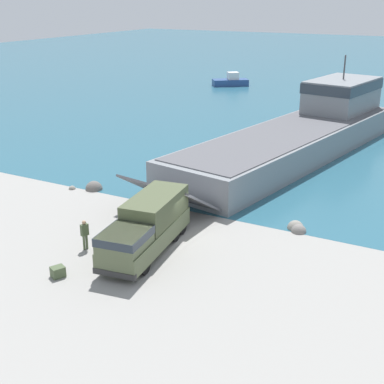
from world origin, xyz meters
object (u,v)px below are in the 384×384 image
object	(u,v)px
moored_boat_a	(231,81)
soldier_on_ramp	(85,233)
cargo_crate	(58,272)
landing_craft	(304,130)
military_truck	(146,226)

from	to	relation	value
moored_boat_a	soldier_on_ramp	bearing A→B (deg)	159.90
soldier_on_ramp	cargo_crate	bearing A→B (deg)	-57.03
cargo_crate	landing_craft	bearing A→B (deg)	82.36
soldier_on_ramp	moored_boat_a	size ratio (longest dim) A/B	0.30
landing_craft	moored_boat_a	distance (m)	39.39
soldier_on_ramp	cargo_crate	distance (m)	3.45
military_truck	cargo_crate	bearing A→B (deg)	-35.19
soldier_on_ramp	moored_boat_a	world-z (taller)	moored_boat_a
landing_craft	soldier_on_ramp	xyz separation A→B (m)	(-4.78, -26.34, -1.02)
cargo_crate	soldier_on_ramp	bearing A→B (deg)	103.87
moored_boat_a	cargo_crate	world-z (taller)	moored_boat_a
soldier_on_ramp	cargo_crate	size ratio (longest dim) A/B	2.65
soldier_on_ramp	military_truck	bearing A→B (deg)	44.07
military_truck	moored_boat_a	xyz separation A→B (m)	(-20.78, 57.26, -0.82)
cargo_crate	military_truck	bearing A→B (deg)	62.84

